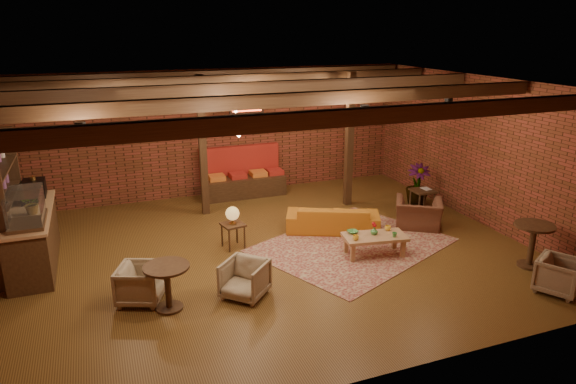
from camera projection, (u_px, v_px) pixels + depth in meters
name	position (u px, v px, depth m)	size (l,w,h in m)	color
floor	(265.00, 253.00, 9.96)	(10.00, 10.00, 0.00)	#402910
ceiling	(263.00, 86.00, 8.97)	(10.00, 8.00, 0.02)	black
wall_back	(215.00, 133.00, 13.02)	(10.00, 0.02, 3.20)	brown
wall_front	(373.00, 263.00, 5.91)	(10.00, 0.02, 3.20)	brown
wall_right	(482.00, 151.00, 11.15)	(0.02, 8.00, 3.20)	brown
ceiling_beams	(263.00, 93.00, 9.00)	(9.80, 6.40, 0.22)	black
ceiling_pipe	(239.00, 95.00, 10.50)	(0.12, 0.12, 9.60)	black
post_left	(203.00, 147.00, 11.57)	(0.16, 0.16, 3.20)	black
post_right	(349.00, 141.00, 12.19)	(0.16, 0.16, 3.20)	black
service_counter	(31.00, 225.00, 9.21)	(0.80, 2.50, 1.60)	black
plant_counter	(34.00, 198.00, 9.29)	(0.35, 0.39, 0.30)	#337F33
shelving_hutch	(2.00, 204.00, 9.04)	(0.52, 2.00, 2.40)	black
banquette	(243.00, 177.00, 13.16)	(2.10, 0.70, 1.00)	#AA251C
service_sign	(247.00, 107.00, 12.19)	(0.86, 0.06, 0.30)	#F63D18
ceiling_spotlights	(263.00, 105.00, 9.07)	(6.40, 4.40, 0.28)	black
rug	(353.00, 245.00, 10.30)	(3.59, 2.74, 0.01)	maroon
sofa	(333.00, 218.00, 10.95)	(1.96, 0.77, 0.57)	#AC6218
coffee_table	(374.00, 237.00, 9.76)	(1.27, 0.78, 0.66)	#9F7A4A
side_table_lamp	(233.00, 217.00, 10.00)	(0.48, 0.48, 0.86)	black
round_table_left	(167.00, 280.00, 7.84)	(0.71, 0.71, 0.74)	black
armchair_a	(141.00, 282.00, 8.11)	(0.66, 0.62, 0.68)	#B6AA8D
armchair_b	(245.00, 277.00, 8.27)	(0.66, 0.62, 0.68)	#B6AA8D
armchair_right	(419.00, 209.00, 11.09)	(0.97, 0.63, 0.85)	brown
side_table_book	(423.00, 191.00, 12.01)	(0.51, 0.51, 0.57)	black
round_table_right	(533.00, 239.00, 9.24)	(0.70, 0.70, 0.82)	black
armchair_far	(559.00, 274.00, 8.40)	(0.64, 0.60, 0.66)	#B6AA8D
plant_tall	(421.00, 144.00, 12.21)	(1.69, 1.69, 3.01)	#4C7F4C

